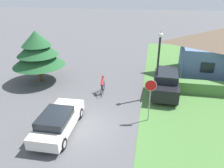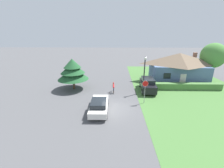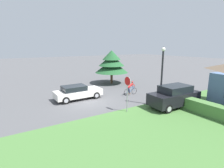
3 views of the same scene
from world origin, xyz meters
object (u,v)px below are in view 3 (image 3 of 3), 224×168
object	(u,v)px
parked_suv_right	(174,96)
conifer_tall_near	(112,63)
stop_sign	(127,87)
street_lamp	(162,71)
cyclist	(130,88)
sedan_left_lane	(77,92)

from	to	relation	value
parked_suv_right	conifer_tall_near	xyz separation A→B (m)	(-11.03, 0.50, 1.92)
stop_sign	conifer_tall_near	bearing A→B (deg)	-27.52
stop_sign	street_lamp	distance (m)	3.52
street_lamp	conifer_tall_near	bearing A→B (deg)	172.63
conifer_tall_near	cyclist	bearing A→B (deg)	-12.72
sedan_left_lane	parked_suv_right	distance (m)	9.05
cyclist	street_lamp	world-z (taller)	street_lamp
parked_suv_right	stop_sign	world-z (taller)	stop_sign
cyclist	parked_suv_right	xyz separation A→B (m)	(5.00, 0.86, 0.23)
street_lamp	cyclist	bearing A→B (deg)	-179.48
stop_sign	conifer_tall_near	size ratio (longest dim) A/B	0.62
street_lamp	conifer_tall_near	distance (m)	10.33
parked_suv_right	street_lamp	world-z (taller)	street_lamp
street_lamp	parked_suv_right	bearing A→B (deg)	46.13
cyclist	parked_suv_right	world-z (taller)	parked_suv_right
cyclist	stop_sign	size ratio (longest dim) A/B	0.62
stop_sign	street_lamp	xyz separation A→B (m)	(0.43, 3.32, 1.06)
stop_sign	cyclist	bearing A→B (deg)	-43.21
cyclist	conifer_tall_near	bearing A→B (deg)	74.72
sedan_left_lane	cyclist	bearing A→B (deg)	-16.16
sedan_left_lane	stop_sign	bearing A→B (deg)	-68.53
sedan_left_lane	stop_sign	world-z (taller)	stop_sign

